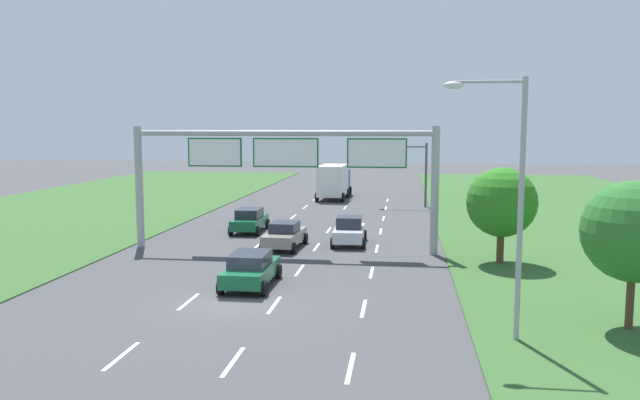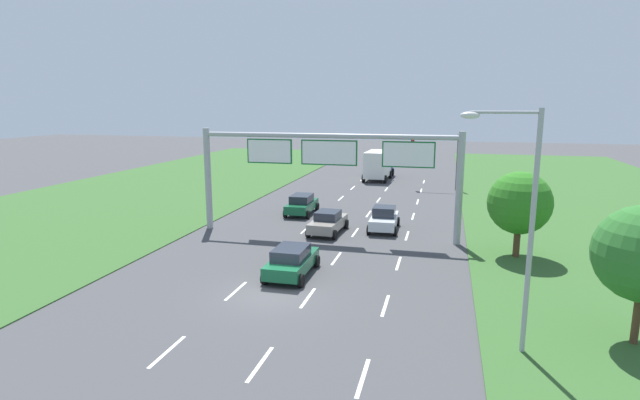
{
  "view_description": "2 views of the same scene",
  "coord_description": "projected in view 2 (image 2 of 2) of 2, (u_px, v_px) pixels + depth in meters",
  "views": [
    {
      "loc": [
        6.67,
        -23.34,
        6.93
      ],
      "look_at": [
        2.39,
        8.78,
        3.14
      ],
      "focal_mm": 35.0,
      "sensor_mm": 36.0,
      "label": 1
    },
    {
      "loc": [
        7.49,
        -20.48,
        8.63
      ],
      "look_at": [
        -0.39,
        10.71,
        2.4
      ],
      "focal_mm": 28.0,
      "sensor_mm": 36.0,
      "label": 2
    }
  ],
  "objects": [
    {
      "name": "car_far_ahead",
      "position": [
        292.0,
        261.0,
        25.34
      ],
      "size": [
        2.07,
        4.22,
        1.51
      ],
      "rotation": [
        0.0,
        0.0,
        0.0
      ],
      "color": "#145633",
      "rests_on": "ground_plane"
    },
    {
      "name": "car_mid_lane",
      "position": [
        328.0,
        222.0,
        33.7
      ],
      "size": [
        2.19,
        4.27,
        1.52
      ],
      "rotation": [
        0.0,
        0.0,
        -0.05
      ],
      "color": "gray",
      "rests_on": "ground_plane"
    },
    {
      "name": "car_lead_silver",
      "position": [
        384.0,
        219.0,
        34.45
      ],
      "size": [
        2.06,
        3.97,
        1.66
      ],
      "rotation": [
        0.0,
        0.0,
        0.02
      ],
      "color": "silver",
      "rests_on": "ground_plane"
    },
    {
      "name": "street_lamp",
      "position": [
        521.0,
        211.0,
        16.72
      ],
      "size": [
        2.61,
        0.32,
        8.5
      ],
      "color": "#9EA0A5",
      "rests_on": "ground_plane"
    },
    {
      "name": "lane_dashes_slip",
      "position": [
        403.0,
        248.0,
        30.24
      ],
      "size": [
        0.14,
        56.4,
        0.01
      ],
      "color": "white",
      "rests_on": "ground_plane"
    },
    {
      "name": "lane_dashes_inner_right",
      "position": [
        347.0,
        244.0,
        31.08
      ],
      "size": [
        0.14,
        56.4,
        0.01
      ],
      "color": "white",
      "rests_on": "ground_plane"
    },
    {
      "name": "box_truck",
      "position": [
        379.0,
        164.0,
        57.46
      ],
      "size": [
        2.89,
        7.37,
        3.32
      ],
      "rotation": [
        0.0,
        0.0,
        -0.04
      ],
      "color": "navy",
      "rests_on": "ground_plane"
    },
    {
      "name": "car_near_red",
      "position": [
        302.0,
        204.0,
        39.48
      ],
      "size": [
        2.04,
        4.24,
        1.56
      ],
      "rotation": [
        0.0,
        0.0,
        0.01
      ],
      "color": "#145633",
      "rests_on": "ground_plane"
    },
    {
      "name": "ground_plane",
      "position": [
        271.0,
        294.0,
        22.94
      ],
      "size": [
        200.0,
        200.0,
        0.0
      ],
      "primitive_type": "plane",
      "color": "#424244"
    },
    {
      "name": "grass_verge_left",
      "position": [
        53.0,
        220.0,
        37.51
      ],
      "size": [
        24.0,
        120.0,
        0.06
      ],
      "primitive_type": "cube",
      "color": "#335B28",
      "rests_on": "ground_plane"
    },
    {
      "name": "traffic_light_mast",
      "position": [
        438.0,
        151.0,
        50.4
      ],
      "size": [
        4.76,
        0.49,
        5.6
      ],
      "color": "#47494F",
      "rests_on": "ground_plane"
    },
    {
      "name": "roadside_tree_mid",
      "position": [
        520.0,
        203.0,
        27.85
      ],
      "size": [
        3.52,
        3.52,
        4.94
      ],
      "color": "#513823",
      "rests_on": "ground_plane"
    },
    {
      "name": "lane_dashes_inner_left",
      "position": [
        293.0,
        241.0,
        31.93
      ],
      "size": [
        0.14,
        56.4,
        0.01
      ],
      "color": "white",
      "rests_on": "ground_plane"
    },
    {
      "name": "sign_gantry",
      "position": [
        329.0,
        161.0,
        32.15
      ],
      "size": [
        17.24,
        0.44,
        7.0
      ],
      "color": "#9EA0A5",
      "rests_on": "ground_plane"
    }
  ]
}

